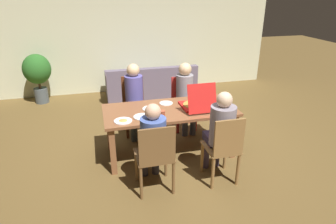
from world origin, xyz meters
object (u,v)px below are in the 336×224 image
object	(u,v)px
person_3	(186,92)
pizza_box_0	(196,104)
dining_table	(170,115)
chair_0	(134,104)
plate_2	(151,108)
person_2	(220,128)
plate_3	(166,103)
potted_plant	(37,72)
plate_1	(123,121)
chair_1	(155,155)
plate_0	(142,117)
drinking_glass_1	(197,93)
chair_2	(224,148)
drinking_glass_0	(162,115)
couch	(151,86)
person_1	(152,138)
drinking_glass_2	(227,102)
chair_3	(183,101)
person_0	(135,95)

from	to	relation	value
person_3	pizza_box_0	bearing A→B (deg)	-95.76
dining_table	chair_0	xyz separation A→B (m)	(-0.41, 0.90, -0.14)
chair_0	plate_2	bearing A→B (deg)	-80.30
person_2	chair_0	bearing A→B (deg)	118.05
plate_3	potted_plant	xyz separation A→B (m)	(-2.23, 2.59, -0.04)
plate_1	chair_1	bearing A→B (deg)	-63.73
person_2	plate_0	distance (m)	1.08
chair_0	drinking_glass_1	bearing A→B (deg)	-28.59
chair_0	chair_2	xyz separation A→B (m)	(0.88, -1.80, 0.00)
plate_2	drinking_glass_0	distance (m)	0.42
plate_2	couch	world-z (taller)	couch
chair_0	chair_1	distance (m)	1.79
dining_table	person_3	distance (m)	0.86
person_1	plate_3	xyz separation A→B (m)	(0.41, 0.95, 0.06)
person_2	drinking_glass_2	bearing A→B (deg)	59.66
pizza_box_0	drinking_glass_2	world-z (taller)	pizza_box_0
chair_2	couch	distance (m)	3.43
plate_2	drinking_glass_1	size ratio (longest dim) A/B	1.72
person_2	plate_1	xyz separation A→B (m)	(-1.19, 0.50, 0.02)
dining_table	drinking_glass_0	bearing A→B (deg)	-119.30
chair_3	drinking_glass_2	distance (m)	1.05
drinking_glass_2	chair_0	bearing A→B (deg)	143.60
plate_0	pizza_box_0	bearing A→B (deg)	9.53
chair_2	person_3	size ratio (longest dim) A/B	0.79
person_2	chair_3	world-z (taller)	person_2
dining_table	chair_1	xyz separation A→B (m)	(-0.41, -0.89, -0.11)
chair_1	plate_3	xyz separation A→B (m)	(0.41, 1.11, 0.21)
dining_table	chair_0	bearing A→B (deg)	114.59
dining_table	pizza_box_0	distance (m)	0.43
drinking_glass_1	plate_3	bearing A→B (deg)	-164.97
chair_0	plate_1	xyz separation A→B (m)	(-0.31, -1.16, 0.24)
dining_table	plate_2	xyz separation A→B (m)	(-0.27, 0.06, 0.10)
person_2	plate_0	world-z (taller)	person_2
person_1	pizza_box_0	bearing A→B (deg)	39.98
person_3	pizza_box_0	world-z (taller)	person_3
chair_0	drinking_glass_2	distance (m)	1.63
dining_table	chair_2	xyz separation A→B (m)	(0.47, -0.91, -0.13)
plate_3	drinking_glass_1	bearing A→B (deg)	15.03
person_0	drinking_glass_1	world-z (taller)	person_0
person_3	drinking_glass_0	distance (m)	1.26
plate_0	person_1	bearing A→B (deg)	-86.41
drinking_glass_2	plate_3	bearing A→B (deg)	162.54
drinking_glass_2	dining_table	bearing A→B (deg)	176.15
plate_0	drinking_glass_1	xyz separation A→B (m)	(1.00, 0.56, 0.07)
plate_0	chair_1	bearing A→B (deg)	-87.23
plate_3	drinking_glass_2	size ratio (longest dim) A/B	1.93
dining_table	chair_3	distance (m)	0.99
person_0	chair_1	world-z (taller)	person_0
person_3	plate_1	size ratio (longest dim) A/B	4.97
dining_table	chair_3	bearing A→B (deg)	61.14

